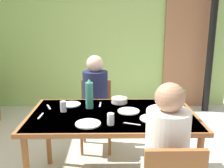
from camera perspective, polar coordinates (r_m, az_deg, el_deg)
name	(u,v)px	position (r m, az deg, el deg)	size (l,w,h in m)	color
wall_back	(101,31)	(4.73, -2.48, 11.88)	(4.79, 0.10, 2.86)	#9DC268
door_wooden	(185,55)	(4.90, 16.30, 6.39)	(0.80, 0.05, 2.00)	#9B6644
stove_pipe_column	(212,32)	(4.73, 21.81, 10.92)	(0.12, 0.12, 2.86)	black
dining_table	(112,120)	(2.42, 0.05, -8.20)	(1.58, 0.90, 0.76)	brown
chair_far_diner	(96,110)	(3.24, -3.62, -5.93)	(0.40, 0.40, 0.87)	brown
person_near_diner	(167,144)	(1.82, 12.29, -13.13)	(0.30, 0.37, 0.77)	silver
person_far_diner	(95,92)	(3.03, -3.83, -1.76)	(0.30, 0.37, 0.77)	#222A43
water_bottle_green_near	(89,95)	(2.51, -5.18, -2.40)	(0.08, 0.08, 0.30)	#33866F
water_bottle_green_far	(180,104)	(2.29, 15.29, -4.40)	(0.07, 0.07, 0.30)	#2A854D
serving_bowl_center	(119,100)	(2.69, 1.68, -3.73)	(0.17, 0.17, 0.06)	silver
dinner_plate_near_left	(128,111)	(2.45, 3.77, -6.13)	(0.21, 0.21, 0.01)	white
dinner_plate_near_right	(152,119)	(2.29, 9.08, -7.78)	(0.22, 0.22, 0.01)	white
dinner_plate_far_center	(71,104)	(2.67, -9.30, -4.57)	(0.20, 0.20, 0.01)	white
dinner_plate_far_side	(88,124)	(2.16, -5.48, -8.96)	(0.22, 0.22, 0.01)	white
drinking_glass_by_near_diner	(111,119)	(2.13, -0.31, -7.96)	(0.06, 0.06, 0.10)	silver
drinking_glass_by_far_diner	(63,106)	(2.47, -11.00, -5.02)	(0.06, 0.06, 0.10)	silver
drinking_glass_spare_center	(175,99)	(2.73, 14.11, -3.33)	(0.06, 0.06, 0.10)	silver
bread_plate_sliced	(162,108)	(2.56, 11.38, -5.37)	(0.19, 0.19, 0.02)	#DBB77A
cutlery_knife_near	(100,105)	(2.64, -2.71, -4.69)	(0.15, 0.02, 0.00)	silver
cutlery_fork_near	(132,124)	(2.17, 4.56, -9.01)	(0.15, 0.02, 0.00)	silver
cutlery_knife_far	(49,107)	(2.64, -14.18, -5.08)	(0.15, 0.02, 0.00)	silver
cutlery_fork_far	(41,116)	(2.42, -15.90, -6.97)	(0.15, 0.02, 0.00)	silver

